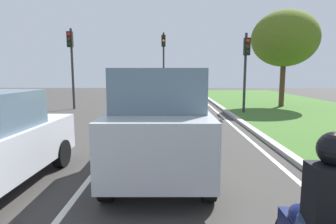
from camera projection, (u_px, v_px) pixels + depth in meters
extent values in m
plane|color=#383533|center=(147.00, 127.00, 11.54)|extent=(60.00, 60.00, 0.00)
cube|color=silver|center=(129.00, 127.00, 11.54)|extent=(0.12, 32.00, 0.01)
cube|color=silver|center=(235.00, 127.00, 11.49)|extent=(0.12, 32.00, 0.01)
cube|color=#9E9B93|center=(247.00, 126.00, 11.48)|extent=(0.24, 48.00, 0.12)
cube|color=#B7BABF|center=(160.00, 130.00, 6.33)|extent=(1.95, 4.52, 1.10)
cube|color=slate|center=(160.00, 88.00, 6.05)|extent=(1.73, 2.72, 0.80)
cylinder|color=black|center=(130.00, 138.00, 7.92)|extent=(0.23, 0.76, 0.76)
cylinder|color=black|center=(193.00, 138.00, 7.92)|extent=(0.23, 0.76, 0.76)
cylinder|color=black|center=(107.00, 179.00, 4.89)|extent=(0.23, 0.76, 0.76)
cylinder|color=black|center=(208.00, 179.00, 4.89)|extent=(0.23, 0.76, 0.76)
cylinder|color=black|center=(61.00, 153.00, 6.66)|extent=(0.24, 0.65, 0.64)
ellipsoid|color=#0C143F|center=(306.00, 220.00, 2.72)|extent=(0.28, 0.50, 0.24)
cube|color=black|center=(333.00, 201.00, 2.27)|extent=(0.40, 0.26, 0.60)
sphere|color=black|center=(335.00, 149.00, 2.25)|extent=(0.28, 0.28, 0.28)
cylinder|color=#2D2D2D|center=(245.00, 74.00, 15.20)|extent=(0.14, 0.14, 4.28)
cube|color=black|center=(247.00, 47.00, 14.81)|extent=(0.32, 0.24, 0.90)
sphere|color=red|center=(248.00, 41.00, 14.64)|extent=(0.20, 0.20, 0.20)
sphere|color=#382B0C|center=(248.00, 46.00, 14.68)|extent=(0.20, 0.20, 0.20)
sphere|color=black|center=(247.00, 52.00, 14.72)|extent=(0.20, 0.20, 0.20)
cylinder|color=#2D2D2D|center=(72.00, 69.00, 17.04)|extent=(0.14, 0.14, 4.80)
cube|color=black|center=(70.00, 39.00, 16.60)|extent=(0.32, 0.24, 0.90)
sphere|color=red|center=(69.00, 34.00, 16.43)|extent=(0.20, 0.20, 0.20)
sphere|color=#382B0C|center=(69.00, 39.00, 16.47)|extent=(0.20, 0.20, 0.20)
sphere|color=black|center=(69.00, 44.00, 16.51)|extent=(0.20, 0.20, 0.20)
cylinder|color=#2D2D2D|center=(164.00, 67.00, 22.74)|extent=(0.14, 0.14, 5.35)
cube|color=black|center=(164.00, 41.00, 22.26)|extent=(0.32, 0.24, 0.90)
sphere|color=#3F0F0F|center=(163.00, 37.00, 22.09)|extent=(0.20, 0.20, 0.20)
sphere|color=#F2AD19|center=(163.00, 41.00, 22.13)|extent=(0.20, 0.20, 0.20)
sphere|color=black|center=(163.00, 44.00, 22.17)|extent=(0.20, 0.20, 0.20)
cylinder|color=#4C331E|center=(282.00, 86.00, 18.05)|extent=(0.32, 0.32, 2.79)
ellipsoid|color=#51661E|center=(285.00, 39.00, 17.65)|extent=(4.07, 4.07, 3.46)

